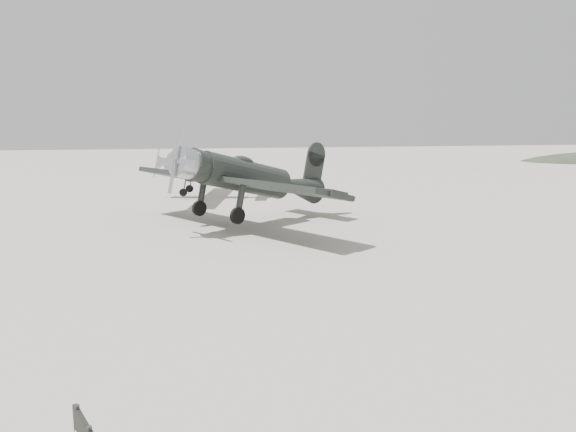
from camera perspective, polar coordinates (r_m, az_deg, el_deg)
name	(u,v)px	position (r m, az deg, el deg)	size (l,w,h in m)	color
ground	(285,259)	(19.75, -0.27, -4.42)	(160.00, 160.00, 0.00)	#9D978B
lowwing_monoplane	(251,178)	(26.10, -3.76, 3.85)	(10.18, 11.84, 4.10)	black
highwing_monoplane	(206,170)	(35.74, -8.35, 4.64)	(7.00, 9.78, 2.76)	#95979A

